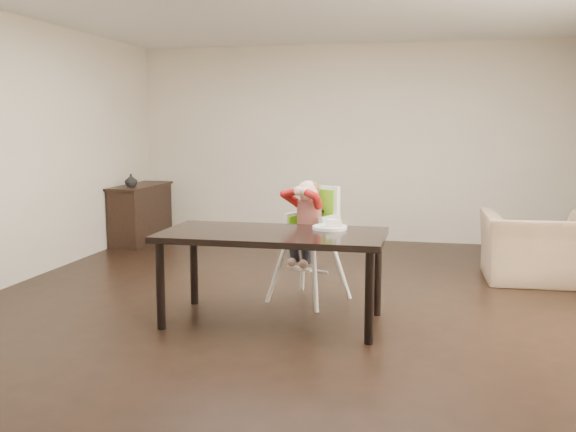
# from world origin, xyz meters

# --- Properties ---
(ground) EXTENTS (7.00, 7.00, 0.00)m
(ground) POSITION_xyz_m (0.00, 0.00, 0.00)
(ground) COLOR black
(ground) RESTS_ON ground
(room_walls) EXTENTS (6.02, 7.02, 2.71)m
(room_walls) POSITION_xyz_m (0.00, 0.00, 1.86)
(room_walls) COLOR beige
(room_walls) RESTS_ON ground
(dining_table) EXTENTS (1.80, 0.90, 0.75)m
(dining_table) POSITION_xyz_m (-0.14, -0.45, 0.67)
(dining_table) COLOR black
(dining_table) RESTS_ON ground
(high_chair) EXTENTS (0.61, 0.61, 1.11)m
(high_chair) POSITION_xyz_m (0.04, 0.28, 0.78)
(high_chair) COLOR white
(high_chair) RESTS_ON ground
(plate) EXTENTS (0.29, 0.29, 0.08)m
(plate) POSITION_xyz_m (0.30, -0.22, 0.78)
(plate) COLOR white
(plate) RESTS_ON dining_table
(armchair) EXTENTS (1.11, 0.74, 0.95)m
(armchair) POSITION_xyz_m (2.20, 1.46, 0.48)
(armchair) COLOR tan
(armchair) RESTS_ON ground
(sideboard) EXTENTS (0.44, 1.26, 0.79)m
(sideboard) POSITION_xyz_m (-2.78, 2.70, 0.40)
(sideboard) COLOR black
(sideboard) RESTS_ON ground
(vase) EXTENTS (0.20, 0.21, 0.16)m
(vase) POSITION_xyz_m (-2.78, 2.43, 0.87)
(vase) COLOR #99999E
(vase) RESTS_ON sideboard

